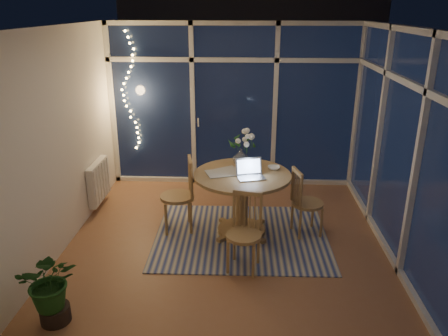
% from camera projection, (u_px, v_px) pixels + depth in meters
% --- Properties ---
extents(floor, '(4.00, 4.00, 0.00)m').
position_uv_depth(floor, '(229.00, 240.00, 5.58)').
color(floor, '#946140').
rests_on(floor, ground).
extents(ceiling, '(4.00, 4.00, 0.00)m').
position_uv_depth(ceiling, '(229.00, 26.00, 4.67)').
color(ceiling, silver).
rests_on(ceiling, wall_back).
extents(wall_back, '(4.00, 0.04, 2.60)m').
position_uv_depth(wall_back, '(234.00, 106.00, 7.00)').
color(wall_back, white).
rests_on(wall_back, floor).
extents(wall_front, '(4.00, 0.04, 2.60)m').
position_uv_depth(wall_front, '(218.00, 221.00, 3.25)').
color(wall_front, white).
rests_on(wall_front, floor).
extents(wall_left, '(0.04, 4.00, 2.60)m').
position_uv_depth(wall_left, '(62.00, 140.00, 5.22)').
color(wall_left, white).
rests_on(wall_left, floor).
extents(wall_right, '(0.04, 4.00, 2.60)m').
position_uv_depth(wall_right, '(402.00, 145.00, 5.03)').
color(wall_right, white).
rests_on(wall_right, floor).
extents(window_wall_back, '(4.00, 0.10, 2.60)m').
position_uv_depth(window_wall_back, '(234.00, 106.00, 6.96)').
color(window_wall_back, silver).
rests_on(window_wall_back, floor).
extents(window_wall_right, '(0.10, 4.00, 2.60)m').
position_uv_depth(window_wall_right, '(398.00, 145.00, 5.03)').
color(window_wall_right, silver).
rests_on(window_wall_right, floor).
extents(radiator, '(0.10, 0.70, 0.58)m').
position_uv_depth(radiator, '(99.00, 181.00, 6.37)').
color(radiator, silver).
rests_on(radiator, wall_left).
extents(fairy_lights, '(0.24, 0.10, 1.85)m').
position_uv_depth(fairy_lights, '(129.00, 92.00, 6.88)').
color(fairy_lights, '#EEC05F').
rests_on(fairy_lights, window_wall_back).
extents(garden_patio, '(12.00, 6.00, 0.10)m').
position_uv_depth(garden_patio, '(258.00, 136.00, 10.25)').
color(garden_patio, black).
rests_on(garden_patio, ground).
extents(garden_fence, '(11.00, 0.08, 1.80)m').
position_uv_depth(garden_fence, '(238.00, 91.00, 10.41)').
color(garden_fence, '#372014').
rests_on(garden_fence, ground).
extents(neighbour_roof, '(7.00, 3.00, 2.20)m').
position_uv_depth(neighbour_roof, '(251.00, 28.00, 12.75)').
color(neighbour_roof, '#32343C').
rests_on(neighbour_roof, ground).
extents(garden_shrubs, '(0.90, 0.90, 0.90)m').
position_uv_depth(garden_shrubs, '(195.00, 133.00, 8.64)').
color(garden_shrubs, black).
rests_on(garden_shrubs, ground).
extents(rug, '(2.23, 1.80, 0.01)m').
position_uv_depth(rug, '(241.00, 236.00, 5.65)').
color(rug, beige).
rests_on(rug, floor).
extents(dining_table, '(1.24, 1.24, 0.83)m').
position_uv_depth(dining_table, '(242.00, 204.00, 5.60)').
color(dining_table, olive).
rests_on(dining_table, floor).
extents(chair_left, '(0.55, 0.55, 1.01)m').
position_uv_depth(chair_left, '(177.00, 195.00, 5.66)').
color(chair_left, olive).
rests_on(chair_left, floor).
extents(chair_right, '(0.52, 0.52, 0.91)m').
position_uv_depth(chair_right, '(308.00, 202.00, 5.57)').
color(chair_right, olive).
rests_on(chair_right, floor).
extents(chair_front, '(0.50, 0.50, 0.91)m').
position_uv_depth(chair_front, '(244.00, 233.00, 4.80)').
color(chair_front, olive).
rests_on(chair_front, floor).
extents(laptop, '(0.39, 0.35, 0.24)m').
position_uv_depth(laptop, '(251.00, 169.00, 5.27)').
color(laptop, '#B8B9BD').
rests_on(laptop, dining_table).
extents(flower_vase, '(0.20, 0.20, 0.21)m').
position_uv_depth(flower_vase, '(241.00, 158.00, 5.72)').
color(flower_vase, white).
rests_on(flower_vase, dining_table).
extents(bowl, '(0.15, 0.15, 0.04)m').
position_uv_depth(bowl, '(274.00, 168.00, 5.60)').
color(bowl, white).
rests_on(bowl, dining_table).
extents(newspapers, '(0.47, 0.42, 0.01)m').
position_uv_depth(newspapers, '(224.00, 172.00, 5.50)').
color(newspapers, beige).
rests_on(newspapers, dining_table).
extents(phone, '(0.12, 0.09, 0.01)m').
position_uv_depth(phone, '(252.00, 175.00, 5.39)').
color(phone, black).
rests_on(phone, dining_table).
extents(potted_plant, '(0.64, 0.59, 0.76)m').
position_uv_depth(potted_plant, '(51.00, 287.00, 4.00)').
color(potted_plant, '#194719').
rests_on(potted_plant, floor).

